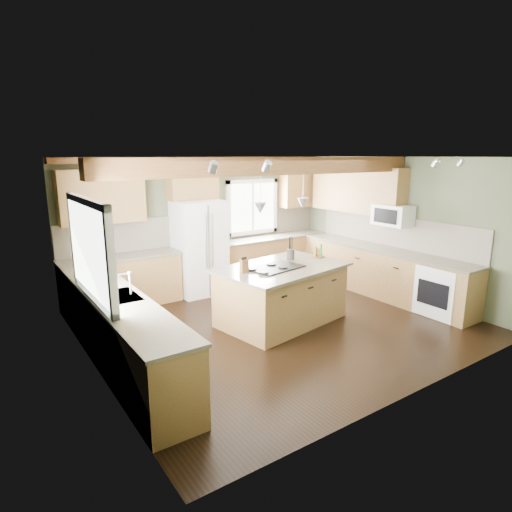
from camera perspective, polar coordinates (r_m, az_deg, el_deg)
floor at (r=6.94m, az=3.01°, el=-8.97°), size 5.60×5.60×0.00m
ceiling at (r=6.42m, az=3.30°, el=13.04°), size 5.60×5.60×0.00m
wall_back at (r=8.64m, az=-7.00°, el=4.37°), size 5.60×0.00×5.60m
wall_left at (r=5.38m, az=-21.29°, el=-1.93°), size 0.00×5.00×5.00m
wall_right at (r=8.53m, az=18.29°, el=3.68°), size 0.00×5.00×5.00m
ceiling_beam at (r=6.47m, az=2.95°, el=11.89°), size 5.55×0.26×0.26m
soffit_trim at (r=8.45m, az=-6.92°, el=12.62°), size 5.55×0.20×0.10m
backsplash_back at (r=8.64m, az=-6.94°, el=3.77°), size 5.58×0.03×0.58m
backsplash_right at (r=8.56m, az=17.92°, el=3.13°), size 0.03×3.70×0.58m
base_cab_back_left at (r=7.90m, az=-17.40°, el=-3.39°), size 2.02×0.60×0.88m
counter_back_left at (r=7.79m, az=-17.64°, el=-0.15°), size 2.06×0.64×0.04m
base_cab_back_right at (r=9.33m, az=2.14°, el=-0.25°), size 2.62×0.60×0.88m
counter_back_right at (r=9.24m, az=2.17°, el=2.52°), size 2.66×0.64×0.04m
base_cab_left at (r=5.76m, az=-17.75°, el=-9.68°), size 0.60×3.70×0.88m
counter_left at (r=5.60m, az=-18.08°, el=-5.34°), size 0.64×3.74×0.04m
base_cab_right at (r=8.51m, az=16.37°, el=-2.15°), size 0.60×3.70×0.88m
counter_right at (r=8.40m, az=16.58°, el=0.88°), size 0.64×3.74×0.04m
upper_cab_back_left at (r=7.69m, az=-19.90°, el=7.47°), size 1.40×0.35×0.90m
upper_cab_over_fridge at (r=8.26m, az=-8.47°, el=9.85°), size 0.96×0.35×0.70m
upper_cab_right at (r=8.89m, az=13.28°, el=8.59°), size 0.35×2.20×0.90m
upper_cab_back_corner at (r=9.70m, az=5.68°, el=9.24°), size 0.90×0.35×0.90m
window_left at (r=5.37m, az=-21.43°, el=0.79°), size 0.04×1.60×1.05m
window_back at (r=9.17m, az=-0.57°, el=6.56°), size 1.10×0.04×1.00m
sink at (r=5.60m, az=-18.09°, el=-5.29°), size 0.50×0.65×0.03m
faucet at (r=5.61m, az=-16.43°, el=-3.60°), size 0.02×0.02×0.28m
dishwasher at (r=4.65m, az=-12.75°, el=-15.28°), size 0.60×0.60×0.84m
oven at (r=7.78m, az=23.71°, el=-4.25°), size 0.60×0.72×0.84m
microwave at (r=8.29m, az=17.76°, el=5.21°), size 0.40×0.70×0.38m
pendant_left at (r=6.23m, az=0.57°, el=6.41°), size 0.18×0.18×0.16m
pendant_right at (r=6.93m, az=6.27°, el=7.04°), size 0.18×0.18×0.16m
refrigerator at (r=8.25m, az=-7.55°, el=1.10°), size 0.90×0.74×1.80m
island at (r=6.89m, az=3.40°, el=-5.24°), size 2.08×1.47×0.88m
island_top at (r=6.75m, az=3.45°, el=-1.54°), size 2.23×1.62×0.04m
cooktop at (r=6.63m, az=2.52°, el=-1.54°), size 0.91×0.68×0.02m
knife_block at (r=6.36m, az=-1.61°, el=-1.36°), size 0.12×0.09×0.19m
utensil_crock at (r=7.18m, az=4.63°, el=0.23°), size 0.14×0.14×0.18m
bottle_tray at (r=7.41m, az=8.33°, el=0.66°), size 0.25×0.25×0.21m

